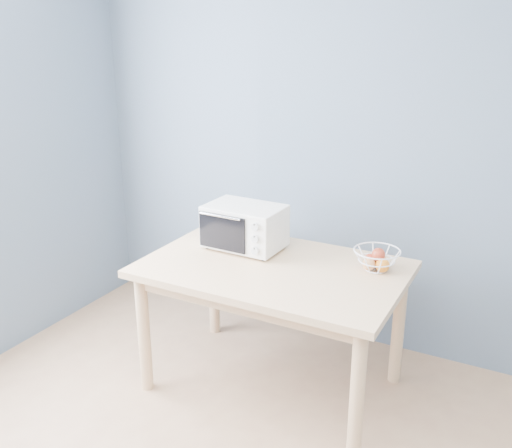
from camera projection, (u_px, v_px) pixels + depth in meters
The scene contains 4 objects.
room at pixel (136, 296), 1.51m from camera, with size 4.01×4.51×2.61m.
dining_table at pixel (273, 283), 3.13m from camera, with size 1.40×0.90×0.75m.
toaster_oven at pixel (242, 226), 3.30m from camera, with size 0.45×0.33×0.26m.
fruit_basket at pixel (376, 259), 3.02m from camera, with size 0.31×0.31×0.13m.
Camera 1 is at (0.92, -1.06, 1.97)m, focal length 40.00 mm.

